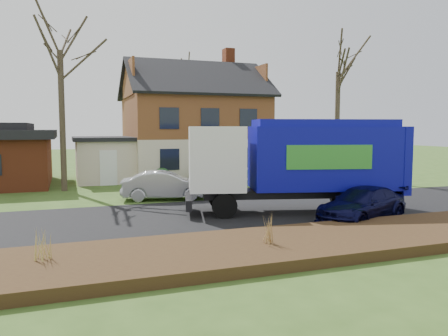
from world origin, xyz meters
name	(u,v)px	position (x,y,z in m)	size (l,w,h in m)	color
ground	(242,214)	(0.00, 0.00, 0.00)	(120.00, 120.00, 0.00)	#314F1A
road	(242,213)	(0.00, 0.00, 0.01)	(80.00, 7.00, 0.02)	black
mulch_verge	(313,243)	(0.00, -5.30, 0.15)	(80.00, 3.50, 0.30)	black
main_house	(187,119)	(1.49, 13.91, 4.03)	(12.95, 8.95, 9.26)	beige
garbage_truck	(301,159)	(2.35, -0.48, 2.15)	(9.02, 4.41, 3.74)	black
silver_sedan	(165,185)	(-2.13, 4.45, 0.68)	(1.44, 4.13, 1.36)	#A6A8AE
navy_wagon	(362,204)	(3.64, -2.73, 0.61)	(1.72, 4.22, 1.22)	black
tree_front_west	(59,29)	(-6.68, 9.15, 8.59)	(3.51, 3.51, 10.43)	#413627
tree_front_east	(339,54)	(10.72, 9.32, 8.30)	(3.68, 3.68, 10.21)	#46392A
tree_back	(187,70)	(3.84, 22.45, 8.59)	(3.25, 3.25, 10.31)	#47392A
grass_clump_west	(43,243)	(-7.10, -5.04, 0.70)	(0.31, 0.25, 0.81)	tan
grass_clump_mid	(268,228)	(-1.52, -5.51, 0.73)	(0.31, 0.26, 0.87)	#9F7A46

